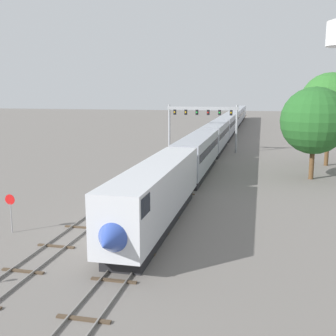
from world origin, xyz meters
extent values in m
plane|color=slate|center=(0.00, 0.00, 0.00)|extent=(400.00, 400.00, 0.00)
cube|color=slate|center=(1.28, 60.00, 0.08)|extent=(0.07, 200.00, 0.16)
cube|color=slate|center=(2.72, 60.00, 0.08)|extent=(0.07, 200.00, 0.16)
cube|color=#473828|center=(2.00, -10.00, 0.05)|extent=(2.60, 0.24, 0.10)
cube|color=#473828|center=(2.00, -6.00, 0.05)|extent=(2.60, 0.24, 0.10)
cube|color=#473828|center=(2.00, -2.00, 0.05)|extent=(2.60, 0.24, 0.10)
cube|color=#473828|center=(2.00, 2.00, 0.05)|extent=(2.60, 0.24, 0.10)
cube|color=#473828|center=(2.00, 6.00, 0.05)|extent=(2.60, 0.24, 0.10)
cube|color=#473828|center=(2.00, 10.00, 0.05)|extent=(2.60, 0.24, 0.10)
cube|color=#473828|center=(2.00, 14.00, 0.05)|extent=(2.60, 0.24, 0.10)
cube|color=#473828|center=(2.00, 18.00, 0.05)|extent=(2.60, 0.24, 0.10)
cube|color=#473828|center=(2.00, 22.00, 0.05)|extent=(2.60, 0.24, 0.10)
cube|color=#473828|center=(2.00, 26.00, 0.05)|extent=(2.60, 0.24, 0.10)
cube|color=#473828|center=(2.00, 30.00, 0.05)|extent=(2.60, 0.24, 0.10)
cube|color=#473828|center=(2.00, 34.00, 0.05)|extent=(2.60, 0.24, 0.10)
cube|color=#473828|center=(2.00, 38.00, 0.05)|extent=(2.60, 0.24, 0.10)
cube|color=#473828|center=(2.00, 42.00, 0.05)|extent=(2.60, 0.24, 0.10)
cube|color=#473828|center=(2.00, 46.00, 0.05)|extent=(2.60, 0.24, 0.10)
cube|color=#473828|center=(2.00, 50.00, 0.05)|extent=(2.60, 0.24, 0.10)
cube|color=#473828|center=(2.00, 54.00, 0.05)|extent=(2.60, 0.24, 0.10)
cube|color=#473828|center=(2.00, 58.00, 0.05)|extent=(2.60, 0.24, 0.10)
cube|color=#473828|center=(2.00, 62.00, 0.05)|extent=(2.60, 0.24, 0.10)
cube|color=#473828|center=(2.00, 66.00, 0.05)|extent=(2.60, 0.24, 0.10)
cube|color=#473828|center=(2.00, 70.00, 0.05)|extent=(2.60, 0.24, 0.10)
cube|color=#473828|center=(2.00, 74.00, 0.05)|extent=(2.60, 0.24, 0.10)
cube|color=#473828|center=(2.00, 78.00, 0.05)|extent=(2.60, 0.24, 0.10)
cube|color=#473828|center=(2.00, 82.00, 0.05)|extent=(2.60, 0.24, 0.10)
cube|color=#473828|center=(2.00, 86.00, 0.05)|extent=(2.60, 0.24, 0.10)
cube|color=#473828|center=(2.00, 90.00, 0.05)|extent=(2.60, 0.24, 0.10)
cube|color=#473828|center=(2.00, 94.00, 0.05)|extent=(2.60, 0.24, 0.10)
cube|color=#473828|center=(2.00, 98.00, 0.05)|extent=(2.60, 0.24, 0.10)
cube|color=#473828|center=(2.00, 102.00, 0.05)|extent=(2.60, 0.24, 0.10)
cube|color=#473828|center=(2.00, 106.00, 0.05)|extent=(2.60, 0.24, 0.10)
cube|color=#473828|center=(2.00, 110.00, 0.05)|extent=(2.60, 0.24, 0.10)
cube|color=#473828|center=(2.00, 114.00, 0.05)|extent=(2.60, 0.24, 0.10)
cube|color=#473828|center=(2.00, 118.00, 0.05)|extent=(2.60, 0.24, 0.10)
cube|color=#473828|center=(2.00, 122.00, 0.05)|extent=(2.60, 0.24, 0.10)
cube|color=#473828|center=(2.00, 126.00, 0.05)|extent=(2.60, 0.24, 0.10)
cube|color=#473828|center=(2.00, 130.00, 0.05)|extent=(2.60, 0.24, 0.10)
cube|color=#473828|center=(2.00, 134.00, 0.05)|extent=(2.60, 0.24, 0.10)
cube|color=#473828|center=(2.00, 138.00, 0.05)|extent=(2.60, 0.24, 0.10)
cube|color=#473828|center=(2.00, 142.00, 0.05)|extent=(2.60, 0.24, 0.10)
cube|color=#473828|center=(2.00, 146.00, 0.05)|extent=(2.60, 0.24, 0.10)
cube|color=#473828|center=(2.00, 150.00, 0.05)|extent=(2.60, 0.24, 0.10)
cube|color=#473828|center=(2.00, 154.00, 0.05)|extent=(2.60, 0.24, 0.10)
cube|color=#473828|center=(2.00, 158.00, 0.05)|extent=(2.60, 0.24, 0.10)
cube|color=slate|center=(-4.22, 40.00, 0.08)|extent=(0.07, 160.00, 0.16)
cube|color=slate|center=(-2.78, 40.00, 0.08)|extent=(0.07, 160.00, 0.16)
cube|color=#473828|center=(-3.50, -6.00, 0.05)|extent=(2.60, 0.24, 0.10)
cube|color=#473828|center=(-3.50, -2.00, 0.05)|extent=(2.60, 0.24, 0.10)
cube|color=#473828|center=(-3.50, 2.00, 0.05)|extent=(2.60, 0.24, 0.10)
cube|color=#473828|center=(-3.50, 6.00, 0.05)|extent=(2.60, 0.24, 0.10)
cube|color=#473828|center=(-3.50, 10.00, 0.05)|extent=(2.60, 0.24, 0.10)
cube|color=#473828|center=(-3.50, 14.00, 0.05)|extent=(2.60, 0.24, 0.10)
cube|color=#473828|center=(-3.50, 18.00, 0.05)|extent=(2.60, 0.24, 0.10)
cube|color=#473828|center=(-3.50, 22.00, 0.05)|extent=(2.60, 0.24, 0.10)
cube|color=#473828|center=(-3.50, 26.00, 0.05)|extent=(2.60, 0.24, 0.10)
cube|color=#473828|center=(-3.50, 30.00, 0.05)|extent=(2.60, 0.24, 0.10)
cube|color=#473828|center=(-3.50, 34.00, 0.05)|extent=(2.60, 0.24, 0.10)
cube|color=#473828|center=(-3.50, 38.00, 0.05)|extent=(2.60, 0.24, 0.10)
cube|color=#473828|center=(-3.50, 42.00, 0.05)|extent=(2.60, 0.24, 0.10)
cube|color=#473828|center=(-3.50, 46.00, 0.05)|extent=(2.60, 0.24, 0.10)
cube|color=#473828|center=(-3.50, 50.00, 0.05)|extent=(2.60, 0.24, 0.10)
cube|color=#473828|center=(-3.50, 54.00, 0.05)|extent=(2.60, 0.24, 0.10)
cube|color=#473828|center=(-3.50, 58.00, 0.05)|extent=(2.60, 0.24, 0.10)
cube|color=#473828|center=(-3.50, 62.00, 0.05)|extent=(2.60, 0.24, 0.10)
cube|color=#473828|center=(-3.50, 66.00, 0.05)|extent=(2.60, 0.24, 0.10)
cube|color=#473828|center=(-3.50, 70.00, 0.05)|extent=(2.60, 0.24, 0.10)
cube|color=#473828|center=(-3.50, 74.00, 0.05)|extent=(2.60, 0.24, 0.10)
cube|color=#473828|center=(-3.50, 78.00, 0.05)|extent=(2.60, 0.24, 0.10)
cube|color=#473828|center=(-3.50, 82.00, 0.05)|extent=(2.60, 0.24, 0.10)
cube|color=#473828|center=(-3.50, 86.00, 0.05)|extent=(2.60, 0.24, 0.10)
cube|color=#473828|center=(-3.50, 90.00, 0.05)|extent=(2.60, 0.24, 0.10)
cube|color=#473828|center=(-3.50, 94.00, 0.05)|extent=(2.60, 0.24, 0.10)
cube|color=#473828|center=(-3.50, 98.00, 0.05)|extent=(2.60, 0.24, 0.10)
cube|color=#473828|center=(-3.50, 102.00, 0.05)|extent=(2.60, 0.24, 0.10)
cube|color=#473828|center=(-3.50, 106.00, 0.05)|extent=(2.60, 0.24, 0.10)
cube|color=#473828|center=(-3.50, 110.00, 0.05)|extent=(2.60, 0.24, 0.10)
cube|color=#473828|center=(-3.50, 114.00, 0.05)|extent=(2.60, 0.24, 0.10)
cube|color=#473828|center=(-3.50, 118.00, 0.05)|extent=(2.60, 0.24, 0.10)
cube|color=silver|center=(2.00, 3.86, 2.90)|extent=(3.00, 19.71, 3.80)
cone|color=#2D479E|center=(2.00, -6.20, 2.50)|extent=(2.88, 2.60, 2.88)
cube|color=black|center=(2.00, -4.80, 4.04)|extent=(3.04, 1.80, 1.10)
cube|color=black|center=(2.00, 3.86, 0.50)|extent=(2.52, 17.74, 1.00)
cube|color=#9EA3AD|center=(2.00, 24.57, 2.90)|extent=(3.00, 19.71, 3.80)
cube|color=black|center=(2.00, 24.57, 3.30)|extent=(3.04, 18.14, 0.90)
cube|color=black|center=(2.00, 24.57, 0.50)|extent=(2.52, 17.74, 1.00)
cube|color=#9EA3AD|center=(2.00, 45.29, 2.90)|extent=(3.00, 19.71, 3.80)
cube|color=black|center=(2.00, 45.29, 3.30)|extent=(3.04, 18.14, 0.90)
cube|color=black|center=(2.00, 45.29, 0.50)|extent=(2.52, 17.74, 1.00)
cube|color=#9EA3AD|center=(2.00, 66.00, 2.90)|extent=(3.00, 19.71, 3.80)
cube|color=black|center=(2.00, 66.00, 3.30)|extent=(3.04, 18.14, 0.90)
cube|color=black|center=(2.00, 66.00, 0.50)|extent=(2.52, 17.74, 1.00)
cube|color=#9EA3AD|center=(2.00, 86.71, 2.90)|extent=(3.00, 19.71, 3.80)
cube|color=black|center=(2.00, 86.71, 3.30)|extent=(3.04, 18.14, 0.90)
cube|color=black|center=(2.00, 86.71, 0.50)|extent=(2.52, 17.74, 1.00)
cube|color=#9EA3AD|center=(2.00, 107.43, 2.90)|extent=(3.00, 19.71, 3.80)
cube|color=black|center=(2.00, 107.43, 3.30)|extent=(3.04, 18.14, 0.90)
cube|color=black|center=(2.00, 107.43, 0.50)|extent=(2.52, 17.74, 1.00)
cube|color=#9EA3AD|center=(2.00, 128.14, 2.90)|extent=(3.00, 19.71, 3.80)
cube|color=black|center=(2.00, 128.14, 3.30)|extent=(3.04, 18.14, 0.90)
cube|color=black|center=(2.00, 128.14, 0.50)|extent=(2.52, 17.74, 1.00)
cylinder|color=#999BA0|center=(-6.00, 44.34, 3.99)|extent=(0.36, 0.36, 7.98)
cylinder|color=#999BA0|center=(5.50, 44.34, 3.99)|extent=(0.36, 0.36, 7.98)
cube|color=#999BA0|center=(-0.25, 44.34, 7.38)|extent=(12.10, 0.36, 0.50)
cube|color=black|center=(-5.04, 44.39, 6.68)|extent=(0.44, 0.32, 0.90)
sphere|color=yellow|center=(-5.04, 44.20, 6.68)|extent=(0.28, 0.28, 0.28)
cube|color=black|center=(-3.12, 44.39, 6.68)|extent=(0.44, 0.32, 0.90)
sphere|color=yellow|center=(-3.12, 44.20, 6.68)|extent=(0.28, 0.28, 0.28)
cube|color=black|center=(-1.21, 44.39, 6.68)|extent=(0.44, 0.32, 0.90)
sphere|color=green|center=(-1.21, 44.20, 6.68)|extent=(0.28, 0.28, 0.28)
cube|color=black|center=(0.71, 44.39, 6.68)|extent=(0.44, 0.32, 0.90)
sphere|color=red|center=(0.71, 44.20, 6.68)|extent=(0.28, 0.28, 0.28)
cube|color=black|center=(2.62, 44.39, 6.68)|extent=(0.44, 0.32, 0.90)
sphere|color=green|center=(2.62, 44.20, 6.68)|extent=(0.28, 0.28, 0.28)
cube|color=black|center=(4.54, 44.39, 6.68)|extent=(0.44, 0.32, 0.90)
sphere|color=yellow|center=(4.54, 44.20, 6.68)|extent=(0.28, 0.28, 0.28)
cylinder|color=gray|center=(-8.00, -0.06, 1.10)|extent=(0.08, 0.08, 2.20)
cylinder|color=red|center=(-8.00, -0.08, 2.50)|extent=(0.76, 0.03, 0.76)
cylinder|color=brown|center=(15.46, 24.58, 2.08)|extent=(0.56, 0.56, 4.16)
sphere|color=#235B23|center=(15.46, 24.58, 6.87)|extent=(7.74, 7.74, 7.74)
cylinder|color=brown|center=(18.54, 34.59, 2.94)|extent=(0.56, 0.56, 5.88)
sphere|color=#2D6B28|center=(18.54, 34.59, 8.70)|extent=(8.06, 8.06, 8.06)
camera|label=1|loc=(9.50, -26.00, 10.18)|focal=44.52mm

